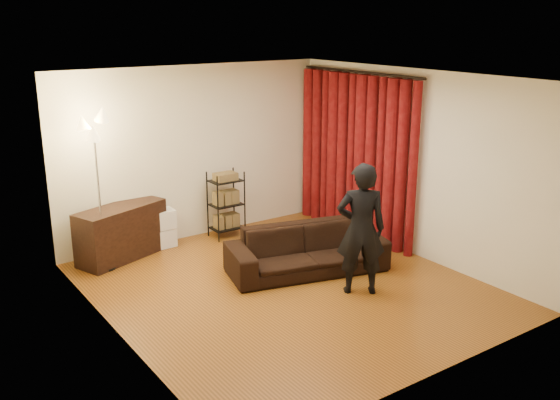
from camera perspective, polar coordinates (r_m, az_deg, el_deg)
floor at (r=8.20m, az=0.63°, el=-8.00°), size 5.00×5.00×0.00m
ceiling at (r=7.49m, az=0.69°, el=11.15°), size 5.00×5.00×0.00m
wall_back at (r=9.82m, az=-7.85°, el=4.30°), size 5.00×0.00×5.00m
wall_front at (r=5.97m, az=14.73°, el=-4.11°), size 5.00×0.00×5.00m
wall_left at (r=6.74m, az=-15.14°, el=-1.79°), size 0.00×5.00×5.00m
wall_right at (r=9.18m, az=12.19°, el=3.23°), size 0.00×5.00×5.00m
curtain_rod at (r=9.72m, az=7.32°, el=11.53°), size 0.04×2.65×0.04m
curtain at (r=9.90m, az=6.96°, el=3.98°), size 0.22×2.65×2.55m
sofa at (r=8.58m, az=2.47°, el=-4.58°), size 2.31×1.37×0.63m
person at (r=7.83m, az=7.41°, el=-2.66°), size 0.74×0.68×1.69m
media_cabinet at (r=9.31m, az=-14.29°, el=-2.88°), size 1.43×0.93×0.78m
storage_boxes at (r=9.65m, az=-10.68°, el=-2.55°), size 0.36×0.29×0.59m
wire_shelf at (r=9.90m, az=-4.95°, el=-0.40°), size 0.51×0.38×1.06m
floor_lamp at (r=8.78m, az=-16.22°, el=0.52°), size 0.51×0.51×2.16m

